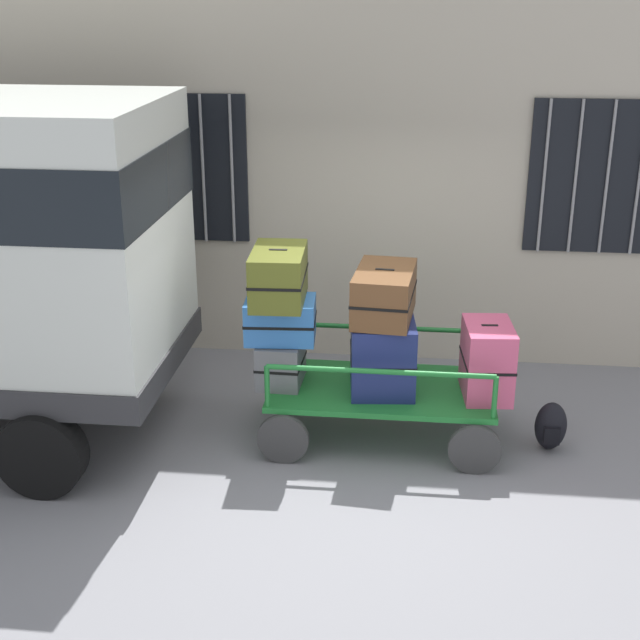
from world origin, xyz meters
name	(u,v)px	position (x,y,z in m)	size (l,w,h in m)	color
ground_plane	(345,457)	(0.00, 0.00, 0.00)	(40.00, 40.00, 0.00)	gray
building_wall	(368,120)	(0.00, 2.36, 2.50)	(12.00, 0.38, 5.00)	#BCB29E
luggage_cart	(381,397)	(0.28, 0.41, 0.39)	(2.02, 1.15, 0.49)	#1E722D
cart_railing	(382,354)	(0.28, 0.41, 0.80)	(1.89, 1.01, 0.38)	#1E722D
suitcase_left_bottom	(281,362)	(-0.60, 0.41, 0.68)	(0.40, 0.51, 0.40)	slate
suitcase_left_middle	(280,320)	(-0.60, 0.43, 1.07)	(0.63, 0.48, 0.37)	#3372C6
suitcase_left_top	(279,276)	(-0.60, 0.37, 1.48)	(0.47, 0.75, 0.46)	#4C5119
suitcase_midleft_bottom	(382,355)	(0.28, 0.38, 0.80)	(0.60, 0.70, 0.64)	navy
suitcase_midleft_middle	(384,294)	(0.28, 0.44, 1.33)	(0.54, 0.84, 0.43)	brown
suitcase_center_bottom	(487,360)	(1.17, 0.37, 0.80)	(0.45, 0.63, 0.63)	#CC4C72
backpack	(551,426)	(1.74, 0.34, 0.22)	(0.27, 0.22, 0.44)	black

